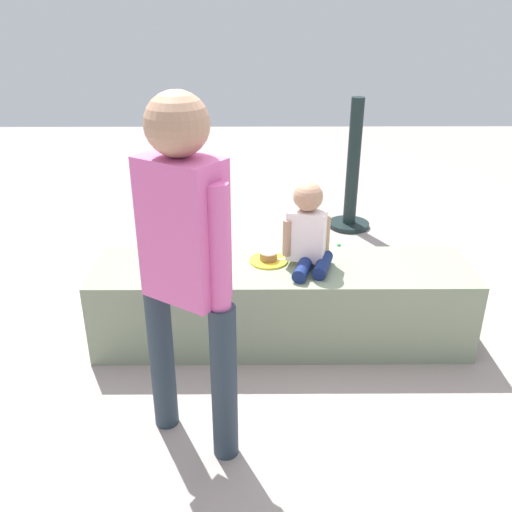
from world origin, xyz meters
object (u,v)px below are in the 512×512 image
water_bottle_far_side (356,290)px  handbag_black_leather (183,265)px  water_bottle_near_gift (338,258)px  adult_standing (185,253)px  cake_plate (269,258)px  gift_bag (147,281)px  child_seated (308,231)px  party_cup_red (223,256)px  cake_box_white (391,290)px

water_bottle_far_side → handbag_black_leather: bearing=164.5°
water_bottle_near_gift → water_bottle_far_side: (0.05, -0.47, -0.01)m
adult_standing → cake_plate: adult_standing is taller
cake_plate → gift_bag: bearing=153.1°
child_seated → party_cup_red: 1.31m
gift_bag → adult_standing: bearing=-71.1°
adult_standing → party_cup_red: size_ratio=13.47×
child_seated → cake_plate: size_ratio=2.16×
handbag_black_leather → water_bottle_near_gift: bearing=7.3°
cake_plate → water_bottle_near_gift: bearing=57.0°
cake_plate → gift_bag: cake_plate is taller
water_bottle_far_side → handbag_black_leather: 1.23m
water_bottle_near_gift → handbag_black_leather: size_ratio=0.65×
child_seated → cake_box_white: bearing=36.6°
gift_bag → cake_box_white: bearing=0.3°
adult_standing → gift_bag: size_ratio=4.86×
adult_standing → cake_box_white: (1.20, 1.30, -0.88)m
child_seated → water_bottle_near_gift: (0.33, 0.89, -0.59)m
cake_plate → cake_box_white: 1.04m
child_seated → party_cup_red: bearing=117.4°
gift_bag → water_bottle_near_gift: gift_bag is taller
adult_standing → water_bottle_near_gift: adult_standing is taller
water_bottle_far_side → adult_standing: bearing=-127.4°
gift_bag → water_bottle_near_gift: size_ratio=1.50×
water_bottle_far_side → party_cup_red: bearing=146.2°
party_cup_red → cake_box_white: 1.28m
water_bottle_near_gift → cake_box_white: 0.52m
gift_bag → water_bottle_far_side: bearing=-1.8°
gift_bag → party_cup_red: size_ratio=2.77×
water_bottle_near_gift → child_seated: bearing=-110.3°
adult_standing → water_bottle_near_gift: (0.90, 1.72, -0.84)m
water_bottle_near_gift → party_cup_red: bearing=171.1°
cake_plate → party_cup_red: 1.11m
cake_box_white → child_seated: bearing=-143.4°
child_seated → handbag_black_leather: (-0.81, 0.74, -0.57)m
water_bottle_far_side → child_seated: bearing=-132.4°
gift_bag → cake_box_white: gift_bag is taller
adult_standing → cake_plate: 1.05m
water_bottle_far_side → cake_box_white: bearing=11.9°
party_cup_red → child_seated: bearing=-62.6°
child_seated → gift_bag: bearing=155.7°
gift_bag → water_bottle_far_side: gift_bag is taller
water_bottle_near_gift → handbag_black_leather: bearing=-172.7°
cake_plate → child_seated: bearing=-13.7°
gift_bag → water_bottle_near_gift: (1.34, 0.43, -0.04)m
gift_bag → water_bottle_far_side: (1.39, -0.04, -0.05)m
gift_bag → water_bottle_near_gift: bearing=17.8°
cake_plate → water_bottle_far_side: size_ratio=1.16×
water_bottle_far_side → handbag_black_leather: (-1.18, 0.33, 0.03)m
adult_standing → gift_bag: (-0.44, 1.29, -0.80)m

